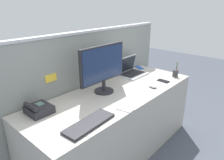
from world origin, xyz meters
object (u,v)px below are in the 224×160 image
pen_cup (175,73)px  laptop (130,70)px  keyboard_main (89,123)px  desk_phone (38,109)px  cell_phone_white_slab (125,109)px  cell_phone_blue_case (139,68)px  desktop_monitor (103,66)px  cell_phone_black_slab (163,81)px  computer_mouse_right_hand (153,86)px

pen_cup → laptop: bearing=122.7°
keyboard_main → pen_cup: bearing=-3.6°
desk_phone → cell_phone_white_slab: bearing=-43.7°
desk_phone → cell_phone_blue_case: desk_phone is taller
laptop → cell_phone_blue_case: 0.31m
keyboard_main → cell_phone_white_slab: keyboard_main is taller
desktop_monitor → keyboard_main: bearing=-145.8°
cell_phone_blue_case → laptop: bearing=-141.6°
cell_phone_blue_case → cell_phone_white_slab: bearing=-125.5°
laptop → desk_phone: 1.26m
cell_phone_black_slab → cell_phone_white_slab: size_ratio=0.97×
cell_phone_black_slab → cell_phone_blue_case: bearing=66.9°
laptop → computer_mouse_right_hand: 0.47m
desktop_monitor → cell_phone_black_slab: 0.78m
keyboard_main → cell_phone_white_slab: 0.36m
laptop → cell_phone_black_slab: bearing=-81.9°
desk_phone → pen_cup: 1.62m
keyboard_main → cell_phone_blue_case: bearing=16.9°
desk_phone → laptop: bearing=1.0°
pen_cup → cell_phone_black_slab: pen_cup is taller
computer_mouse_right_hand → cell_phone_black_slab: bearing=10.0°
keyboard_main → cell_phone_blue_case: keyboard_main is taller
desk_phone → cell_phone_blue_case: size_ratio=1.37×
desktop_monitor → cell_phone_black_slab: bearing=-25.4°
computer_mouse_right_hand → pen_cup: size_ratio=0.55×
cell_phone_blue_case → keyboard_main: bearing=-133.9°
desktop_monitor → computer_mouse_right_hand: 0.58m
desktop_monitor → laptop: size_ratio=1.64×
cell_phone_black_slab → cell_phone_white_slab: 0.82m
desktop_monitor → cell_phone_white_slab: (-0.15, -0.40, -0.26)m
pen_cup → cell_phone_black_slab: (-0.23, 0.03, -0.04)m
cell_phone_white_slab → computer_mouse_right_hand: bearing=-3.5°
desk_phone → cell_phone_blue_case: 1.57m
computer_mouse_right_hand → laptop: bearing=75.9°
desktop_monitor → cell_phone_white_slab: 0.50m
keyboard_main → pen_cup: 1.40m
laptop → keyboard_main: size_ratio=0.82×
pen_cup → cell_phone_blue_case: size_ratio=1.30×
keyboard_main → cell_phone_blue_case: size_ratio=2.98×
keyboard_main → cell_phone_black_slab: (1.17, 0.03, -0.01)m
desktop_monitor → laptop: bearing=10.8°
laptop → cell_phone_blue_case: (0.30, 0.07, -0.05)m
desktop_monitor → laptop: desktop_monitor is taller
desk_phone → pen_cup: bearing=-15.6°
pen_cup → keyboard_main: bearing=-180.0°
laptop → keyboard_main: (-1.11, -0.46, -0.04)m
desktop_monitor → laptop: (0.60, 0.11, -0.22)m
desktop_monitor → desk_phone: bearing=172.1°
desk_phone → cell_phone_black_slab: (1.32, -0.40, -0.03)m
pen_cup → computer_mouse_right_hand: bearing=177.2°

